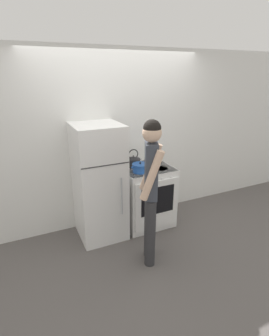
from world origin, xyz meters
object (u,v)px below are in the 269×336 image
object	(u,v)px
tea_kettle	(133,161)
person	(151,186)
dutch_oven_pot	(140,168)
utensil_jar	(153,159)
refrigerator	(99,183)
stove_range	(147,196)

from	to	relation	value
tea_kettle	person	distance (m)	0.95
tea_kettle	dutch_oven_pot	bearing A→B (deg)	-92.83
tea_kettle	utensil_jar	size ratio (longest dim) A/B	0.98
refrigerator	dutch_oven_pot	xyz separation A→B (m)	(0.56, -0.13, 0.17)
tea_kettle	person	size ratio (longest dim) A/B	0.15
stove_range	person	distance (m)	1.01
refrigerator	tea_kettle	bearing A→B (deg)	12.88
stove_range	dutch_oven_pot	world-z (taller)	dutch_oven_pot
dutch_oven_pot	person	bearing A→B (deg)	-106.18
dutch_oven_pot	person	size ratio (longest dim) A/B	0.15
stove_range	utensil_jar	bearing A→B (deg)	41.50
refrigerator	dutch_oven_pot	distance (m)	0.60
dutch_oven_pot	tea_kettle	bearing A→B (deg)	87.17
tea_kettle	utensil_jar	bearing A→B (deg)	1.01
person	stove_range	bearing A→B (deg)	-0.73
utensil_jar	person	size ratio (longest dim) A/B	0.15
stove_range	person	xyz separation A→B (m)	(-0.36, -0.77, 0.54)
tea_kettle	person	world-z (taller)	person
utensil_jar	person	bearing A→B (deg)	-120.05
refrigerator	tea_kettle	distance (m)	0.62
tea_kettle	utensil_jar	world-z (taller)	utensil_jar
person	refrigerator	bearing A→B (deg)	48.80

